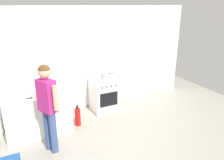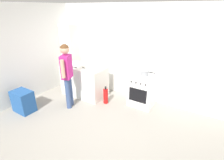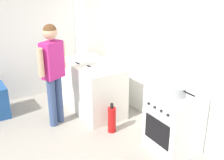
{
  "view_description": "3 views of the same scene",
  "coord_description": "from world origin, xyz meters",
  "px_view_note": "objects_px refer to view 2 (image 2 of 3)",
  "views": [
    {
      "loc": [
        -1.78,
        -3.18,
        2.63
      ],
      "look_at": [
        0.24,
        0.88,
        1.05
      ],
      "focal_mm": 35.0,
      "sensor_mm": 36.0,
      "label": 1
    },
    {
      "loc": [
        1.9,
        -2.43,
        2.48
      ],
      "look_at": [
        -0.24,
        0.99,
        0.8
      ],
      "focal_mm": 28.0,
      "sensor_mm": 36.0,
      "label": 2
    },
    {
      "loc": [
        2.8,
        -0.96,
        2.43
      ],
      "look_at": [
        -0.28,
        0.95,
        1.0
      ],
      "focal_mm": 45.0,
      "sensor_mm": 36.0,
      "label": 3
    }
  ],
  "objects_px": {
    "pot": "(145,73)",
    "knife_utility": "(73,67)",
    "oven_left": "(142,90)",
    "fire_extinguisher": "(106,96)",
    "recycling_crate_upper": "(22,96)",
    "recycling_crate_lower": "(24,106)",
    "larder_cabinet": "(71,55)",
    "knife_bread": "(87,69)",
    "person": "(67,71)"
  },
  "relations": [
    {
      "from": "pot",
      "to": "knife_utility",
      "type": "distance_m",
      "value": 2.02
    },
    {
      "from": "oven_left",
      "to": "pot",
      "type": "relative_size",
      "value": 2.23
    },
    {
      "from": "knife_utility",
      "to": "fire_extinguisher",
      "type": "relative_size",
      "value": 0.5
    },
    {
      "from": "fire_extinguisher",
      "to": "recycling_crate_upper",
      "type": "height_order",
      "value": "recycling_crate_upper"
    },
    {
      "from": "recycling_crate_lower",
      "to": "larder_cabinet",
      "type": "distance_m",
      "value": 2.21
    },
    {
      "from": "knife_utility",
      "to": "larder_cabinet",
      "type": "distance_m",
      "value": 1.02
    },
    {
      "from": "knife_utility",
      "to": "knife_bread",
      "type": "bearing_deg",
      "value": 12.87
    },
    {
      "from": "person",
      "to": "fire_extinguisher",
      "type": "distance_m",
      "value": 1.25
    },
    {
      "from": "knife_utility",
      "to": "person",
      "type": "distance_m",
      "value": 0.63
    },
    {
      "from": "oven_left",
      "to": "recycling_crate_lower",
      "type": "bearing_deg",
      "value": -141.41
    },
    {
      "from": "oven_left",
      "to": "recycling_crate_upper",
      "type": "xyz_separation_m",
      "value": [
        -2.41,
        -1.93,
        -0.01
      ]
    },
    {
      "from": "knife_utility",
      "to": "fire_extinguisher",
      "type": "distance_m",
      "value": 1.25
    },
    {
      "from": "pot",
      "to": "knife_utility",
      "type": "relative_size",
      "value": 1.51
    },
    {
      "from": "recycling_crate_lower",
      "to": "larder_cabinet",
      "type": "height_order",
      "value": "larder_cabinet"
    },
    {
      "from": "pot",
      "to": "larder_cabinet",
      "type": "distance_m",
      "value": 2.68
    },
    {
      "from": "oven_left",
      "to": "person",
      "type": "distance_m",
      "value": 2.04
    },
    {
      "from": "pot",
      "to": "oven_left",
      "type": "bearing_deg",
      "value": -167.62
    },
    {
      "from": "person",
      "to": "larder_cabinet",
      "type": "distance_m",
      "value": 1.62
    },
    {
      "from": "person",
      "to": "larder_cabinet",
      "type": "bearing_deg",
      "value": 130.78
    },
    {
      "from": "fire_extinguisher",
      "to": "recycling_crate_upper",
      "type": "bearing_deg",
      "value": -136.83
    },
    {
      "from": "recycling_crate_upper",
      "to": "larder_cabinet",
      "type": "relative_size",
      "value": 0.26
    },
    {
      "from": "pot",
      "to": "recycling_crate_upper",
      "type": "xyz_separation_m",
      "value": [
        -2.44,
        -1.93,
        -0.5
      ]
    },
    {
      "from": "person",
      "to": "fire_extinguisher",
      "type": "height_order",
      "value": "person"
    },
    {
      "from": "oven_left",
      "to": "knife_bread",
      "type": "distance_m",
      "value": 1.63
    },
    {
      "from": "person",
      "to": "pot",
      "type": "bearing_deg",
      "value": 34.98
    },
    {
      "from": "recycling_crate_lower",
      "to": "larder_cabinet",
      "type": "bearing_deg",
      "value": 96.68
    },
    {
      "from": "oven_left",
      "to": "fire_extinguisher",
      "type": "xyz_separation_m",
      "value": [
        -0.87,
        -0.48,
        -0.21
      ]
    },
    {
      "from": "oven_left",
      "to": "pot",
      "type": "distance_m",
      "value": 0.49
    },
    {
      "from": "pot",
      "to": "knife_bread",
      "type": "distance_m",
      "value": 1.58
    },
    {
      "from": "oven_left",
      "to": "larder_cabinet",
      "type": "bearing_deg",
      "value": 177.8
    },
    {
      "from": "larder_cabinet",
      "to": "oven_left",
      "type": "bearing_deg",
      "value": -2.2
    },
    {
      "from": "oven_left",
      "to": "larder_cabinet",
      "type": "xyz_separation_m",
      "value": [
        -2.65,
        0.1,
        0.57
      ]
    },
    {
      "from": "oven_left",
      "to": "knife_bread",
      "type": "xyz_separation_m",
      "value": [
        -1.48,
        -0.49,
        0.48
      ]
    },
    {
      "from": "fire_extinguisher",
      "to": "larder_cabinet",
      "type": "distance_m",
      "value": 2.03
    },
    {
      "from": "pot",
      "to": "larder_cabinet",
      "type": "relative_size",
      "value": 0.19
    },
    {
      "from": "person",
      "to": "recycling_crate_upper",
      "type": "distance_m",
      "value": 1.29
    },
    {
      "from": "knife_bread",
      "to": "person",
      "type": "bearing_deg",
      "value": -100.17
    },
    {
      "from": "pot",
      "to": "knife_utility",
      "type": "bearing_deg",
      "value": -162.91
    },
    {
      "from": "pot",
      "to": "person",
      "type": "relative_size",
      "value": 0.23
    },
    {
      "from": "person",
      "to": "knife_utility",
      "type": "bearing_deg",
      "value": 120.41
    },
    {
      "from": "pot",
      "to": "recycling_crate_lower",
      "type": "xyz_separation_m",
      "value": [
        -2.44,
        -1.93,
        -0.78
      ]
    },
    {
      "from": "knife_utility",
      "to": "larder_cabinet",
      "type": "xyz_separation_m",
      "value": [
        -0.74,
        0.69,
        0.1
      ]
    },
    {
      "from": "recycling_crate_upper",
      "to": "oven_left",
      "type": "bearing_deg",
      "value": 38.59
    },
    {
      "from": "knife_utility",
      "to": "recycling_crate_upper",
      "type": "xyz_separation_m",
      "value": [
        -0.51,
        -1.34,
        -0.48
      ]
    },
    {
      "from": "knife_bread",
      "to": "recycling_crate_upper",
      "type": "height_order",
      "value": "knife_bread"
    },
    {
      "from": "knife_utility",
      "to": "fire_extinguisher",
      "type": "bearing_deg",
      "value": 6.08
    },
    {
      "from": "fire_extinguisher",
      "to": "larder_cabinet",
      "type": "height_order",
      "value": "larder_cabinet"
    },
    {
      "from": "recycling_crate_lower",
      "to": "knife_utility",
      "type": "bearing_deg",
      "value": 69.26
    },
    {
      "from": "person",
      "to": "fire_extinguisher",
      "type": "xyz_separation_m",
      "value": [
        0.72,
        0.65,
        -0.79
      ]
    },
    {
      "from": "knife_utility",
      "to": "oven_left",
      "type": "bearing_deg",
      "value": 17.15
    }
  ]
}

